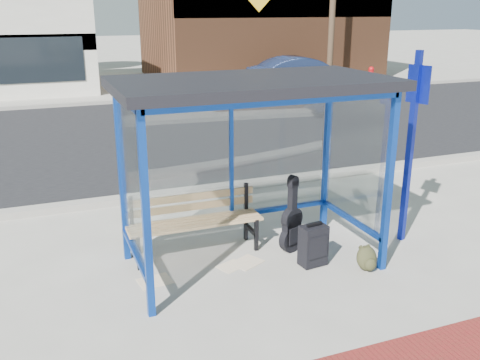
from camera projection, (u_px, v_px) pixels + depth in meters
name	position (u px, v px, depth m)	size (l,w,h in m)	color
ground	(252.00, 263.00, 7.04)	(120.00, 120.00, 0.00)	#B2ADA0
curb_near	(190.00, 192.00, 9.59)	(60.00, 0.25, 0.12)	gray
street_asphalt	(136.00, 135.00, 14.13)	(60.00, 10.00, 0.00)	black
curb_far	(108.00, 102.00, 18.63)	(60.00, 0.25, 0.12)	gray
far_sidewalk	(101.00, 96.00, 20.33)	(60.00, 4.00, 0.01)	#B2ADA0
bus_shelter	(251.00, 106.00, 6.47)	(3.30, 1.80, 2.42)	#0E369A
storefront_brown	(258.00, 7.00, 25.21)	(10.00, 7.08, 6.40)	#59331E
bench	(194.00, 219.00, 7.23)	(1.83, 0.47, 0.86)	black
guitar_bag	(292.00, 226.00, 7.28)	(0.39, 0.23, 1.03)	black
suitcase	(313.00, 246.00, 6.91)	(0.37, 0.26, 0.60)	black
backpack	(367.00, 259.00, 6.81)	(0.29, 0.26, 0.33)	#2E2E1A
sign_post	(411.00, 138.00, 7.32)	(0.16, 0.33, 2.69)	#0C198E
newspaper_a	(155.00, 281.00, 6.57)	(0.40, 0.31, 0.01)	white
newspaper_b	(231.00, 266.00, 6.96)	(0.34, 0.27, 0.01)	white
newspaper_c	(247.00, 262.00, 7.06)	(0.39, 0.31, 0.01)	white
parked_car	(304.00, 75.00, 20.67)	(1.50, 4.30, 1.42)	#192546
fire_hydrant	(371.00, 75.00, 22.76)	(0.37, 0.24, 0.82)	#B20C10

